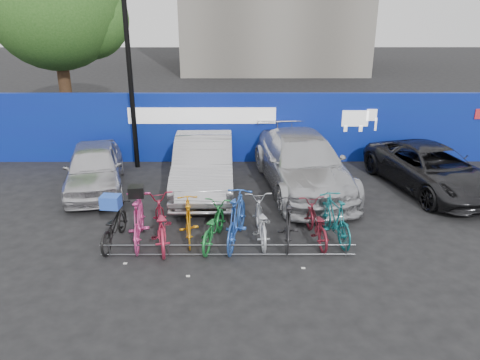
{
  "coord_description": "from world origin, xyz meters",
  "views": [
    {
      "loc": [
        0.23,
        -9.63,
        5.26
      ],
      "look_at": [
        0.28,
        2.0,
        0.81
      ],
      "focal_mm": 35.0,
      "sensor_mm": 36.0,
      "label": 1
    }
  ],
  "objects_px": {
    "lamppost": "(130,69)",
    "bike_7": "(288,222)",
    "car_1": "(204,164)",
    "car_3": "(432,169)",
    "bike_1": "(139,220)",
    "bike_5": "(237,219)",
    "bike_9": "(335,218)",
    "bike_0": "(113,226)",
    "car_0": "(94,167)",
    "bike_6": "(260,220)",
    "tree": "(61,7)",
    "car_2": "(302,163)",
    "bike_3": "(188,220)",
    "bike_4": "(213,225)",
    "bike_8": "(316,223)",
    "bike_2": "(160,223)",
    "bike_rack": "(228,250)"
  },
  "relations": [
    {
      "from": "bike_rack",
      "to": "bike_5",
      "type": "bearing_deg",
      "value": 73.5
    },
    {
      "from": "car_3",
      "to": "bike_9",
      "type": "relative_size",
      "value": 2.62
    },
    {
      "from": "bike_5",
      "to": "car_2",
      "type": "bearing_deg",
      "value": -108.48
    },
    {
      "from": "tree",
      "to": "bike_3",
      "type": "distance_m",
      "value": 12.33
    },
    {
      "from": "bike_7",
      "to": "bike_3",
      "type": "bearing_deg",
      "value": 1.42
    },
    {
      "from": "car_1",
      "to": "bike_8",
      "type": "distance_m",
      "value": 4.3
    },
    {
      "from": "bike_7",
      "to": "car_3",
      "type": "bearing_deg",
      "value": -139.24
    },
    {
      "from": "car_3",
      "to": "bike_1",
      "type": "bearing_deg",
      "value": -172.38
    },
    {
      "from": "bike_7",
      "to": "car_0",
      "type": "bearing_deg",
      "value": -26.66
    },
    {
      "from": "bike_9",
      "to": "bike_3",
      "type": "bearing_deg",
      "value": -12.11
    },
    {
      "from": "tree",
      "to": "bike_7",
      "type": "relative_size",
      "value": 4.54
    },
    {
      "from": "bike_1",
      "to": "bike_5",
      "type": "xyz_separation_m",
      "value": [
        2.25,
        -0.02,
        0.03
      ]
    },
    {
      "from": "car_1",
      "to": "car_3",
      "type": "bearing_deg",
      "value": -2.35
    },
    {
      "from": "car_1",
      "to": "bike_3",
      "type": "relative_size",
      "value": 2.87
    },
    {
      "from": "bike_0",
      "to": "bike_2",
      "type": "relative_size",
      "value": 0.84
    },
    {
      "from": "bike_0",
      "to": "bike_2",
      "type": "distance_m",
      "value": 1.08
    },
    {
      "from": "car_1",
      "to": "bike_3",
      "type": "xyz_separation_m",
      "value": [
        -0.15,
        -3.16,
        -0.29
      ]
    },
    {
      "from": "car_0",
      "to": "bike_7",
      "type": "bearing_deg",
      "value": -44.55
    },
    {
      "from": "bike_rack",
      "to": "car_1",
      "type": "xyz_separation_m",
      "value": [
        -0.79,
        3.97,
        0.63
      ]
    },
    {
      "from": "bike_1",
      "to": "bike_9",
      "type": "relative_size",
      "value": 1.07
    },
    {
      "from": "car_3",
      "to": "tree",
      "type": "bearing_deg",
      "value": 137.5
    },
    {
      "from": "car_1",
      "to": "bike_5",
      "type": "xyz_separation_m",
      "value": [
        0.98,
        -3.32,
        -0.18
      ]
    },
    {
      "from": "bike_6",
      "to": "bike_9",
      "type": "height_order",
      "value": "bike_9"
    },
    {
      "from": "bike_8",
      "to": "car_0",
      "type": "bearing_deg",
      "value": -35.29
    },
    {
      "from": "tree",
      "to": "bike_5",
      "type": "height_order",
      "value": "tree"
    },
    {
      "from": "car_2",
      "to": "bike_5",
      "type": "relative_size",
      "value": 2.7
    },
    {
      "from": "lamppost",
      "to": "car_0",
      "type": "relative_size",
      "value": 1.53
    },
    {
      "from": "car_3",
      "to": "bike_8",
      "type": "bearing_deg",
      "value": -155.31
    },
    {
      "from": "bike_8",
      "to": "bike_1",
      "type": "bearing_deg",
      "value": -5.91
    },
    {
      "from": "bike_0",
      "to": "bike_4",
      "type": "relative_size",
      "value": 0.97
    },
    {
      "from": "bike_rack",
      "to": "bike_6",
      "type": "height_order",
      "value": "bike_6"
    },
    {
      "from": "bike_0",
      "to": "bike_9",
      "type": "height_order",
      "value": "bike_9"
    },
    {
      "from": "car_0",
      "to": "bike_9",
      "type": "height_order",
      "value": "car_0"
    },
    {
      "from": "bike_1",
      "to": "bike_6",
      "type": "height_order",
      "value": "bike_1"
    },
    {
      "from": "car_0",
      "to": "bike_6",
      "type": "height_order",
      "value": "car_0"
    },
    {
      "from": "car_3",
      "to": "bike_0",
      "type": "xyz_separation_m",
      "value": [
        -8.57,
        -3.31,
        -0.2
      ]
    },
    {
      "from": "lamppost",
      "to": "bike_6",
      "type": "height_order",
      "value": "lamppost"
    },
    {
      "from": "tree",
      "to": "car_3",
      "type": "bearing_deg",
      "value": -27.93
    },
    {
      "from": "car_2",
      "to": "bike_8",
      "type": "bearing_deg",
      "value": -99.42
    },
    {
      "from": "car_2",
      "to": "bike_4",
      "type": "bearing_deg",
      "value": -133.15
    },
    {
      "from": "bike_0",
      "to": "lamppost",
      "type": "bearing_deg",
      "value": -79.8
    },
    {
      "from": "tree",
      "to": "bike_6",
      "type": "height_order",
      "value": "tree"
    },
    {
      "from": "car_1",
      "to": "bike_0",
      "type": "distance_m",
      "value": 3.85
    },
    {
      "from": "car_0",
      "to": "bike_2",
      "type": "bearing_deg",
      "value": -66.88
    },
    {
      "from": "lamppost",
      "to": "bike_7",
      "type": "distance_m",
      "value": 7.55
    },
    {
      "from": "bike_9",
      "to": "car_3",
      "type": "bearing_deg",
      "value": -150.0
    },
    {
      "from": "bike_4",
      "to": "bike_8",
      "type": "distance_m",
      "value": 2.38
    },
    {
      "from": "car_0",
      "to": "bike_8",
      "type": "relative_size",
      "value": 2.29
    },
    {
      "from": "bike_1",
      "to": "bike_6",
      "type": "relative_size",
      "value": 1.04
    },
    {
      "from": "car_1",
      "to": "bike_7",
      "type": "bearing_deg",
      "value": -58.82
    }
  ]
}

